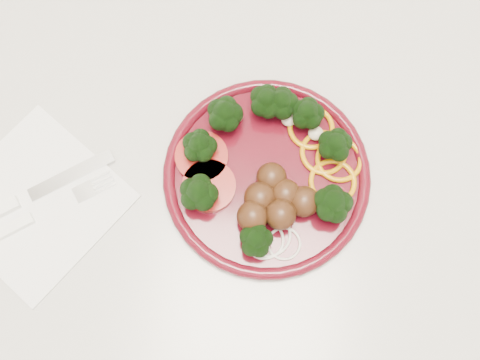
# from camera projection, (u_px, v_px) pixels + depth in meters

# --- Properties ---
(counter) EXTENTS (2.40, 0.60, 0.90)m
(counter) POSITION_uv_depth(u_px,v_px,m) (169.00, 235.00, 1.14)
(counter) COLOR silver
(counter) RESTS_ON ground
(plate) EXTENTS (0.24, 0.24, 0.06)m
(plate) POSITION_uv_depth(u_px,v_px,m) (266.00, 168.00, 0.68)
(plate) COLOR #470812
(plate) RESTS_ON counter
(napkin) EXTENTS (0.24, 0.24, 0.00)m
(napkin) POSITION_uv_depth(u_px,v_px,m) (36.00, 203.00, 0.69)
(napkin) COLOR white
(napkin) RESTS_ON counter
(knife) EXTENTS (0.17, 0.12, 0.01)m
(knife) POSITION_uv_depth(u_px,v_px,m) (14.00, 204.00, 0.68)
(knife) COLOR silver
(knife) RESTS_ON napkin
(fork) EXTENTS (0.15, 0.11, 0.01)m
(fork) POSITION_uv_depth(u_px,v_px,m) (20.00, 224.00, 0.68)
(fork) COLOR white
(fork) RESTS_ON napkin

